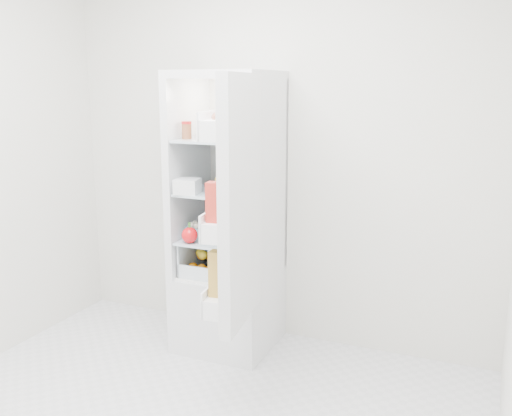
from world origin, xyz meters
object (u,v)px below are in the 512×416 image
at_px(red_cabbage, 247,225).
at_px(fridge_door, 236,207).
at_px(refrigerator, 231,247).
at_px(mushroom_bowl, 198,232).

distance_m(red_cabbage, fridge_door, 0.73).
height_order(refrigerator, mushroom_bowl, refrigerator).
height_order(red_cabbage, fridge_door, fridge_door).
height_order(mushroom_bowl, fridge_door, fridge_door).
distance_m(red_cabbage, mushroom_bowl, 0.32).
bearing_deg(mushroom_bowl, fridge_door, -43.67).
height_order(refrigerator, red_cabbage, refrigerator).
height_order(red_cabbage, mushroom_bowl, red_cabbage).
bearing_deg(red_cabbage, refrigerator, -179.78).
bearing_deg(refrigerator, mushroom_bowl, -137.76).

